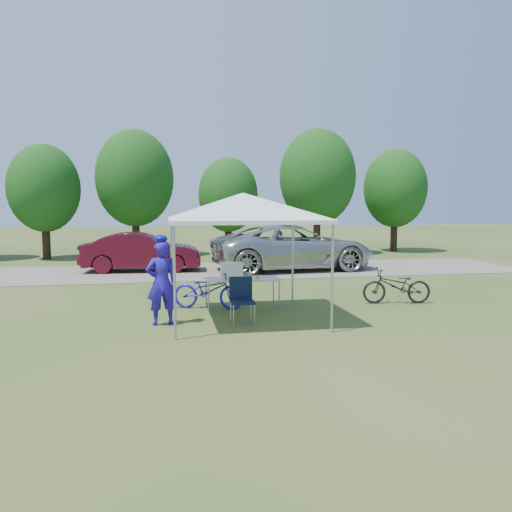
{
  "coord_description": "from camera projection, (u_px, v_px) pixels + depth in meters",
  "views": [
    {
      "loc": [
        -1.68,
        -10.57,
        2.45
      ],
      "look_at": [
        0.66,
        2.0,
        1.16
      ],
      "focal_mm": 35.0,
      "sensor_mm": 36.0,
      "label": 1
    }
  ],
  "objects": [
    {
      "name": "folding_chair",
      "position": [
        242.0,
        296.0,
        10.47
      ],
      "size": [
        0.49,
        0.51,
        0.96
      ],
      "rotation": [
        0.0,
        0.0,
        -0.0
      ],
      "color": "#0E1832",
      "rests_on": "ground"
    },
    {
      "name": "folding_table",
      "position": [
        242.0,
        280.0,
        11.93
      ],
      "size": [
        1.77,
        0.74,
        0.73
      ],
      "color": "white",
      "rests_on": "ground"
    },
    {
      "name": "bike_blue",
      "position": [
        208.0,
        290.0,
        11.88
      ],
      "size": [
        1.81,
        1.16,
        0.9
      ],
      "primitive_type": "imported",
      "rotation": [
        0.0,
        0.0,
        1.21
      ],
      "color": "#2017CA",
      "rests_on": "ground"
    },
    {
      "name": "treeline",
      "position": [
        192.0,
        183.0,
        24.22
      ],
      "size": [
        24.89,
        4.28,
        6.3
      ],
      "color": "#382314",
      "rests_on": "ground"
    },
    {
      "name": "canopy",
      "position": [
        243.0,
        196.0,
        10.62
      ],
      "size": [
        4.53,
        4.53,
        3.0
      ],
      "color": "#A5A5AA",
      "rests_on": "ground"
    },
    {
      "name": "ground",
      "position": [
        243.0,
        318.0,
        10.89
      ],
      "size": [
        100.0,
        100.0,
        0.0
      ],
      "primitive_type": "plane",
      "color": "#2D5119",
      "rests_on": "ground"
    },
    {
      "name": "minivan",
      "position": [
        293.0,
        247.0,
        19.01
      ],
      "size": [
        6.41,
        3.44,
        1.71
      ],
      "primitive_type": "imported",
      "rotation": [
        0.0,
        0.0,
        1.67
      ],
      "color": "#BBBCB7",
      "rests_on": "gravel_strip"
    },
    {
      "name": "bike_dark",
      "position": [
        397.0,
        286.0,
        12.51
      ],
      "size": [
        1.78,
        0.85,
        0.9
      ],
      "primitive_type": "imported",
      "rotation": [
        0.0,
        0.0,
        -1.72
      ],
      "color": "black",
      "rests_on": "ground"
    },
    {
      "name": "cooler",
      "position": [
        231.0,
        270.0,
        11.86
      ],
      "size": [
        0.52,
        0.36,
        0.38
      ],
      "color": "white",
      "rests_on": "folding_table"
    },
    {
      "name": "gravel_strip",
      "position": [
        210.0,
        271.0,
        18.72
      ],
      "size": [
        24.0,
        5.0,
        0.02
      ],
      "primitive_type": "cube",
      "color": "gray",
      "rests_on": "ground"
    },
    {
      "name": "ice_cream_cup",
      "position": [
        258.0,
        277.0,
        11.94
      ],
      "size": [
        0.09,
        0.09,
        0.07
      ],
      "primitive_type": "cylinder",
      "color": "gold",
      "rests_on": "folding_table"
    },
    {
      "name": "sedan",
      "position": [
        142.0,
        252.0,
        18.6
      ],
      "size": [
        4.46,
        1.81,
        1.44
      ],
      "primitive_type": "imported",
      "rotation": [
        0.0,
        0.0,
        1.5
      ],
      "color": "#540E1F",
      "rests_on": "gravel_strip"
    },
    {
      "name": "cyclist",
      "position": [
        162.0,
        283.0,
        10.25
      ],
      "size": [
        0.7,
        0.53,
        1.75
      ],
      "primitive_type": "imported",
      "rotation": [
        0.0,
        0.0,
        3.32
      ],
      "color": "#2416B4",
      "rests_on": "ground"
    }
  ]
}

